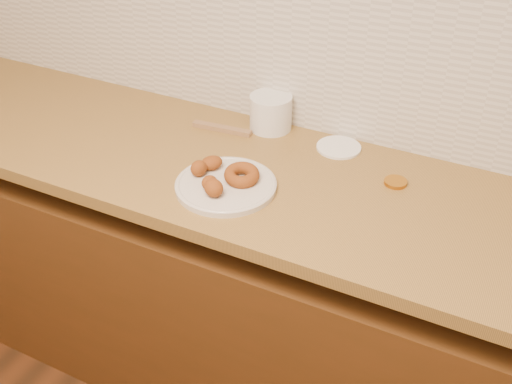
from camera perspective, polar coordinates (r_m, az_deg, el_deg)
base_cabinet at (r=1.92m, az=8.44°, el=-13.18°), size 3.60×0.60×0.77m
butcher_block at (r=1.84m, az=-9.62°, el=4.11°), size 2.30×0.62×0.04m
backsplash at (r=1.70m, az=14.23°, el=12.94°), size 3.60×0.02×0.60m
donut_plate at (r=1.60m, az=-2.89°, el=0.62°), size 0.27×0.27×0.02m
ring_donut at (r=1.60m, az=-1.40°, el=1.65°), size 0.14×0.14×0.04m
fried_dough_chunks at (r=1.59m, az=-4.50°, el=1.60°), size 0.15×0.18×0.05m
plastic_tub at (r=1.86m, az=1.42°, el=7.59°), size 0.17×0.17×0.11m
tub_lid at (r=1.79m, az=7.89°, el=4.23°), size 0.15×0.15×0.01m
brass_jar_lid at (r=1.66m, az=13.14°, el=0.92°), size 0.08×0.08×0.01m
wooden_utensil at (r=1.87m, az=-3.26°, el=6.05°), size 0.19×0.04×0.02m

